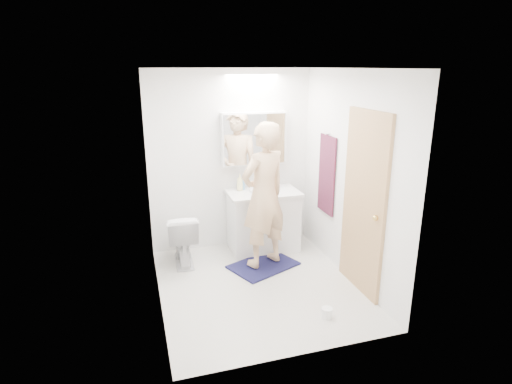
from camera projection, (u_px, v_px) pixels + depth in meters
name	position (u px, v px, depth m)	size (l,w,h in m)	color
floor	(258.00, 286.00, 4.78)	(2.50, 2.50, 0.00)	silver
ceiling	(258.00, 68.00, 4.08)	(2.50, 2.50, 0.00)	white
wall_back	(231.00, 161.00, 5.57)	(2.50, 2.50, 0.00)	white
wall_front	(305.00, 227.00, 3.28)	(2.50, 2.50, 0.00)	white
wall_left	(153.00, 194.00, 4.12)	(2.50, 2.50, 0.00)	white
wall_right	(350.00, 178.00, 4.73)	(2.50, 2.50, 0.00)	white
vanity_cabinet	(263.00, 222.00, 5.65)	(0.90, 0.55, 0.78)	silver
countertop	(263.00, 193.00, 5.53)	(0.95, 0.58, 0.04)	white
sink_basin	(263.00, 190.00, 5.55)	(0.36, 0.36, 0.03)	white
faucet	(258.00, 182.00, 5.70)	(0.02, 0.02, 0.16)	silver
medicine_cabinet	(254.00, 139.00, 5.50)	(0.88, 0.14, 0.70)	white
mirror_panel	(255.00, 139.00, 5.43)	(0.84, 0.01, 0.66)	silver
toilet	(182.00, 238.00, 5.25)	(0.38, 0.66, 0.68)	white
bath_rug	(263.00, 265.00, 5.24)	(0.80, 0.55, 0.02)	#14183F
person	(264.00, 196.00, 4.97)	(0.65, 0.42, 1.77)	#D5AC80
door	(364.00, 204.00, 4.47)	(0.04, 0.80, 2.00)	tan
door_knob	(375.00, 218.00, 4.19)	(0.06, 0.06, 0.06)	gold
towel	(327.00, 175.00, 5.26)	(0.02, 0.42, 1.00)	#131B3D
towel_hook	(328.00, 134.00, 5.10)	(0.02, 0.02, 0.07)	silver
soap_bottle_a	(240.00, 182.00, 5.55)	(0.09, 0.09, 0.22)	#EFE99A
soap_bottle_b	(242.00, 183.00, 5.60)	(0.08, 0.08, 0.17)	#5C96C5
toothbrush_cup	(275.00, 183.00, 5.72)	(0.11, 0.11, 0.10)	#4055C0
toilet_paper_roll	(327.00, 313.00, 4.17)	(0.11, 0.11, 0.10)	white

